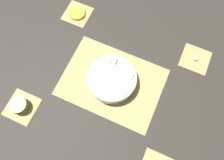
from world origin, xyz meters
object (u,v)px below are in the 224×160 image
Objects in this scene: orange_slice_whole at (77,13)px; banana_coin_single at (196,58)px; fruit_salad_bowl at (112,79)px; apple_half at (19,106)px.

banana_coin_single is at bearing 0.00° from orange_slice_whole.
orange_slice_whole is at bearing 139.67° from fruit_salad_bowl.
apple_half is at bearing -90.00° from orange_slice_whole.
apple_half reaches higher than banana_coin_single.
banana_coin_single is at bearing 40.30° from fruit_salad_bowl.
banana_coin_single is at bearing 40.37° from apple_half.
fruit_salad_bowl reaches higher than orange_slice_whole.
fruit_salad_bowl is at bearing -139.70° from banana_coin_single.
apple_half is at bearing -139.56° from fruit_salad_bowl.
apple_half is 0.92m from banana_coin_single.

